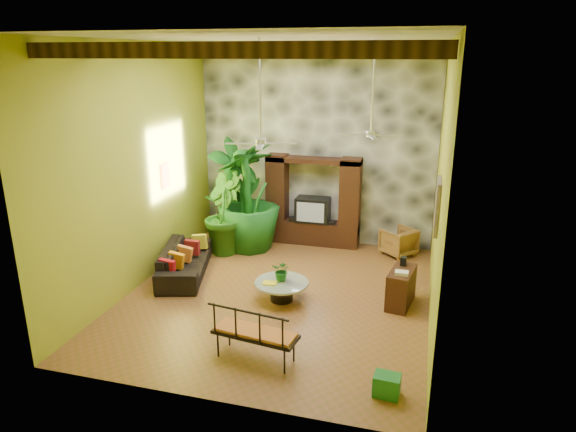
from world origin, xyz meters
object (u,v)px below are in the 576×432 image
(ceiling_fan_front, at_px, (261,131))
(side_console, at_px, (401,287))
(wicker_armchair, at_px, (398,242))
(coffee_table, at_px, (282,288))
(green_bin, at_px, (387,385))
(ceiling_fan_back, at_px, (371,124))
(tall_plant_b, at_px, (222,213))
(sofa, at_px, (185,261))
(iron_bench, at_px, (254,331))
(entertainment_center, at_px, (313,208))
(tall_plant_a, at_px, (237,192))
(tall_plant_c, at_px, (249,196))

(ceiling_fan_front, distance_m, side_console, 4.07)
(wicker_armchair, height_order, coffee_table, wicker_armchair)
(green_bin, bearing_deg, ceiling_fan_back, 101.98)
(ceiling_fan_front, relative_size, tall_plant_b, 0.92)
(sofa, height_order, iron_bench, iron_bench)
(green_bin, bearing_deg, wicker_armchair, 92.24)
(wicker_armchair, bearing_deg, ceiling_fan_front, 4.26)
(wicker_armchair, distance_m, tall_plant_b, 4.38)
(ceiling_fan_front, xyz_separation_m, iron_bench, (0.50, -2.01, -2.86))
(sofa, height_order, tall_plant_b, tall_plant_b)
(wicker_armchair, bearing_deg, entertainment_center, -55.43)
(wicker_armchair, distance_m, side_console, 2.71)
(entertainment_center, distance_m, ceiling_fan_front, 4.30)
(wicker_armchair, distance_m, tall_plant_a, 4.25)
(coffee_table, relative_size, iron_bench, 0.75)
(tall_plant_b, distance_m, tall_plant_c, 0.77)
(ceiling_fan_front, xyz_separation_m, tall_plant_a, (-1.71, 3.11, -2.04))
(tall_plant_a, height_order, iron_bench, tall_plant_a)
(entertainment_center, height_order, green_bin, entertainment_center)
(sofa, distance_m, tall_plant_c, 2.35)
(ceiling_fan_back, bearing_deg, ceiling_fan_front, -138.37)
(tall_plant_c, xyz_separation_m, coffee_table, (1.59, -2.57, -1.11))
(tall_plant_c, xyz_separation_m, side_console, (3.90, -2.13, -1.00))
(tall_plant_a, height_order, coffee_table, tall_plant_a)
(ceiling_fan_front, relative_size, tall_plant_c, 0.68)
(wicker_armchair, xyz_separation_m, green_bin, (0.22, -5.63, -0.17))
(ceiling_fan_back, relative_size, sofa, 0.82)
(tall_plant_a, height_order, side_console, tall_plant_a)
(wicker_armchair, bearing_deg, tall_plant_c, -40.95)
(sofa, relative_size, wicker_armchair, 3.10)
(iron_bench, bearing_deg, wicker_armchair, 78.32)
(coffee_table, bearing_deg, side_console, 10.76)
(entertainment_center, bearing_deg, wicker_armchair, -5.71)
(tall_plant_a, bearing_deg, side_console, -29.81)
(tall_plant_a, bearing_deg, ceiling_fan_back, -23.29)
(entertainment_center, relative_size, iron_bench, 1.66)
(wicker_armchair, bearing_deg, iron_bench, 20.58)
(wicker_armchair, relative_size, green_bin, 1.95)
(ceiling_fan_back, bearing_deg, green_bin, -78.02)
(ceiling_fan_back, height_order, wicker_armchair, ceiling_fan_back)
(side_console, xyz_separation_m, green_bin, (-0.01, -2.94, -0.20))
(ceiling_fan_back, xyz_separation_m, sofa, (-3.90, -0.79, -3.07))
(ceiling_fan_front, height_order, wicker_armchair, ceiling_fan_front)
(tall_plant_c, bearing_deg, tall_plant_a, 141.18)
(side_console, bearing_deg, tall_plant_c, 160.51)
(side_console, bearing_deg, tall_plant_b, 167.92)
(entertainment_center, bearing_deg, coffee_table, -87.81)
(sofa, relative_size, tall_plant_b, 1.12)
(tall_plant_a, height_order, tall_plant_b, tall_plant_a)
(sofa, bearing_deg, entertainment_center, -56.01)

